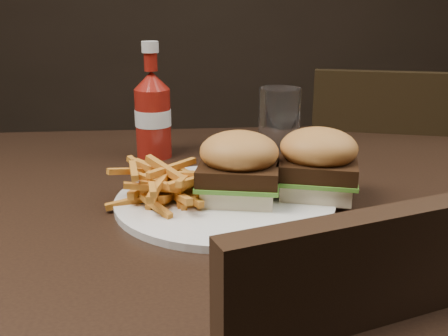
{
  "coord_description": "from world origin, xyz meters",
  "views": [
    {
      "loc": [
        0.04,
        -0.73,
        1.02
      ],
      "look_at": [
        0.1,
        -0.05,
        0.8
      ],
      "focal_mm": 42.0,
      "sensor_mm": 36.0,
      "label": 1
    }
  ],
  "objects": [
    {
      "name": "dining_table",
      "position": [
        0.0,
        0.0,
        0.73
      ],
      "size": [
        1.2,
        0.8,
        0.04
      ],
      "primitive_type": "cube",
      "color": "black",
      "rests_on": "ground"
    },
    {
      "name": "chair_far",
      "position": [
        0.58,
        0.5,
        0.43
      ],
      "size": [
        0.52,
        0.52,
        0.04
      ],
      "primitive_type": "cube",
      "rotation": [
        0.0,
        0.0,
        2.85
      ],
      "color": "black",
      "rests_on": "ground"
    },
    {
      "name": "plate",
      "position": [
        0.1,
        -0.06,
        0.76
      ],
      "size": [
        0.3,
        0.3,
        0.01
      ],
      "primitive_type": "cylinder",
      "color": "white",
      "rests_on": "dining_table"
    },
    {
      "name": "sandwich_half_a",
      "position": [
        0.12,
        -0.06,
        0.77
      ],
      "size": [
        0.11,
        0.11,
        0.02
      ],
      "primitive_type": "cube",
      "rotation": [
        0.0,
        0.0,
        -0.21
      ],
      "color": "#FDD8BC",
      "rests_on": "plate"
    },
    {
      "name": "sandwich_half_b",
      "position": [
        0.23,
        -0.05,
        0.77
      ],
      "size": [
        0.12,
        0.11,
        0.02
      ],
      "primitive_type": "cube",
      "rotation": [
        0.0,
        0.0,
        -0.29
      ],
      "color": "beige",
      "rests_on": "plate"
    },
    {
      "name": "fries_pile",
      "position": [
        0.03,
        -0.05,
        0.78
      ],
      "size": [
        0.16,
        0.16,
        0.05
      ],
      "primitive_type": null,
      "rotation": [
        0.0,
        0.0,
        -0.36
      ],
      "color": "gold",
      "rests_on": "plate"
    },
    {
      "name": "ketchup_bottle",
      "position": [
        -0.0,
        0.19,
        0.81
      ],
      "size": [
        0.07,
        0.07,
        0.13
      ],
      "primitive_type": "cylinder",
      "rotation": [
        0.0,
        0.0,
        -0.07
      ],
      "color": "maroon",
      "rests_on": "dining_table"
    },
    {
      "name": "tumbler",
      "position": [
        0.23,
        0.22,
        0.81
      ],
      "size": [
        0.1,
        0.1,
        0.12
      ],
      "primitive_type": "cylinder",
      "rotation": [
        0.0,
        0.0,
        -0.27
      ],
      "color": "white",
      "rests_on": "dining_table"
    }
  ]
}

